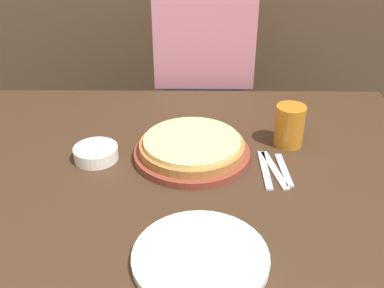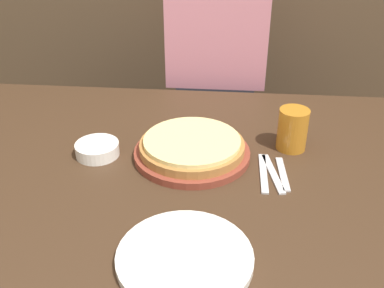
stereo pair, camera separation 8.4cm
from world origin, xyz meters
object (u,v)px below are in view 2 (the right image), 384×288
at_px(side_bowl, 97,149).
at_px(spoon, 283,174).
at_px(fork, 263,173).
at_px(pizza_on_board, 192,148).
at_px(dinner_plate, 185,257).
at_px(dinner_knife, 273,173).
at_px(diner_person, 215,91).
at_px(beer_glass, 293,128).

height_order(side_bowl, spoon, side_bowl).
bearing_deg(fork, spoon, 0.00).
height_order(fork, spoon, same).
xyz_separation_m(pizza_on_board, dinner_plate, (0.02, -0.40, -0.02)).
distance_m(dinner_knife, diner_person, 0.71).
xyz_separation_m(beer_glass, fork, (-0.08, -0.14, -0.06)).
distance_m(side_bowl, fork, 0.46).
relative_size(pizza_on_board, side_bowl, 2.65).
distance_m(fork, dinner_knife, 0.02).
bearing_deg(fork, diner_person, 102.62).
distance_m(dinner_plate, spoon, 0.40).
xyz_separation_m(dinner_knife, spoon, (0.03, 0.00, 0.00)).
height_order(side_bowl, diner_person, diner_person).
relative_size(beer_glass, spoon, 0.78).
xyz_separation_m(side_bowl, spoon, (0.51, -0.05, -0.02)).
xyz_separation_m(dinner_knife, diner_person, (-0.18, 0.69, -0.07)).
bearing_deg(fork, pizza_on_board, 160.47).
bearing_deg(dinner_plate, side_bowl, 126.55).
height_order(dinner_plate, fork, dinner_plate).
relative_size(beer_glass, fork, 0.67).
distance_m(fork, spoon, 0.05).
relative_size(fork, spoon, 1.17).
bearing_deg(dinner_plate, beer_glass, 61.44).
bearing_deg(dinner_knife, spoon, 0.00).
bearing_deg(dinner_plate, spoon, 55.93).
height_order(side_bowl, fork, side_bowl).
distance_m(beer_glass, side_bowl, 0.55).
relative_size(beer_glass, side_bowl, 0.99).
bearing_deg(dinner_plate, dinner_knife, 59.02).
relative_size(fork, diner_person, 0.14).
height_order(beer_glass, dinner_plate, beer_glass).
height_order(dinner_knife, diner_person, diner_person).
xyz_separation_m(beer_glass, dinner_knife, (-0.06, -0.14, -0.06)).
height_order(dinner_plate, spoon, dinner_plate).
height_order(beer_glass, spoon, beer_glass).
xyz_separation_m(spoon, diner_person, (-0.20, 0.69, -0.07)).
xyz_separation_m(pizza_on_board, spoon, (0.24, -0.07, -0.02)).
distance_m(beer_glass, spoon, 0.16).
xyz_separation_m(dinner_plate, spoon, (0.22, 0.33, -0.01)).
bearing_deg(dinner_plate, pizza_on_board, 93.04).
xyz_separation_m(dinner_plate, side_bowl, (-0.28, 0.38, 0.01)).
xyz_separation_m(fork, diner_person, (-0.15, 0.69, -0.07)).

